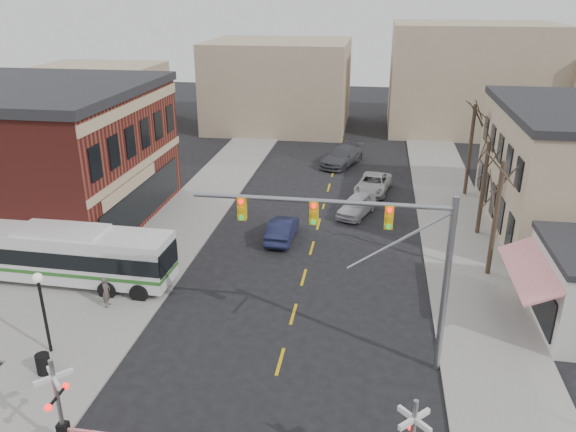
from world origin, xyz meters
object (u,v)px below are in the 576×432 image
object	(u,v)px
rr_crossing_west	(71,410)
car_a	(357,205)
car_d	(342,156)
traffic_signal_mast	(377,244)
pedestrian_far	(120,267)
street_lamp	(41,296)
trash_bin	(43,364)
pedestrian_near	(106,292)
transit_bus	(65,254)
car_c	(373,184)
car_b	(282,229)

from	to	relation	value
rr_crossing_west	car_a	xyz separation A→B (m)	(8.72, 24.68, -1.22)
car_d	rr_crossing_west	bearing A→B (deg)	-78.94
traffic_signal_mast	pedestrian_far	bearing A→B (deg)	159.96
rr_crossing_west	car_a	world-z (taller)	rr_crossing_west
rr_crossing_west	street_lamp	bearing A→B (deg)	127.98
trash_bin	pedestrian_near	size ratio (longest dim) A/B	0.54
transit_bus	car_a	world-z (taller)	transit_bus
trash_bin	pedestrian_near	bearing A→B (deg)	87.87
rr_crossing_west	car_c	size ratio (longest dim) A/B	1.08
trash_bin	car_c	world-z (taller)	car_c
pedestrian_near	transit_bus	bearing A→B (deg)	47.93
traffic_signal_mast	car_c	size ratio (longest dim) A/B	2.05
trash_bin	car_c	size ratio (longest dim) A/B	0.18
rr_crossing_west	pedestrian_far	size ratio (longest dim) A/B	3.21
street_lamp	car_b	distance (m)	16.48
rr_crossing_west	trash_bin	bearing A→B (deg)	132.86
traffic_signal_mast	car_a	world-z (taller)	traffic_signal_mast
traffic_signal_mast	rr_crossing_west	size ratio (longest dim) A/B	1.91
car_c	rr_crossing_west	bearing A→B (deg)	-98.30
car_c	pedestrian_near	world-z (taller)	pedestrian_near
street_lamp	pedestrian_far	size ratio (longest dim) A/B	2.28
car_d	traffic_signal_mast	bearing A→B (deg)	-62.31
rr_crossing_west	street_lamp	xyz separation A→B (m)	(-4.24, 5.43, 1.02)
pedestrian_far	traffic_signal_mast	bearing A→B (deg)	-56.86
pedestrian_near	trash_bin	bearing A→B (deg)	169.57
street_lamp	car_b	bearing A→B (deg)	59.39
car_b	car_d	xyz separation A→B (m)	(2.71, 17.73, 0.12)
traffic_signal_mast	pedestrian_near	xyz separation A→B (m)	(-13.56, 2.45, -4.81)
traffic_signal_mast	trash_bin	bearing A→B (deg)	-167.20
car_c	pedestrian_near	distance (m)	24.32
transit_bus	trash_bin	xyz separation A→B (m)	(3.23, -7.88, -1.20)
street_lamp	car_b	size ratio (longest dim) A/B	0.90
traffic_signal_mast	car_c	bearing A→B (deg)	90.67
transit_bus	traffic_signal_mast	distance (m)	18.09
pedestrian_far	street_lamp	bearing A→B (deg)	-129.45
street_lamp	car_b	world-z (taller)	street_lamp
transit_bus	street_lamp	xyz separation A→B (m)	(2.64, -6.38, 1.22)
rr_crossing_west	car_a	bearing A→B (deg)	70.54
street_lamp	trash_bin	size ratio (longest dim) A/B	4.36
trash_bin	car_a	size ratio (longest dim) A/B	0.21
car_a	rr_crossing_west	bearing A→B (deg)	-89.99
car_b	pedestrian_near	bearing A→B (deg)	54.58
rr_crossing_west	car_d	bearing A→B (deg)	79.67
car_a	car_b	size ratio (longest dim) A/B	0.99
trash_bin	car_d	xyz separation A→B (m)	(10.43, 33.27, 0.28)
rr_crossing_west	car_c	bearing A→B (deg)	71.76
traffic_signal_mast	street_lamp	bearing A→B (deg)	-173.50
car_c	car_d	distance (m)	7.95
pedestrian_far	transit_bus	bearing A→B (deg)	150.35
pedestrian_far	car_c	bearing A→B (deg)	15.27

